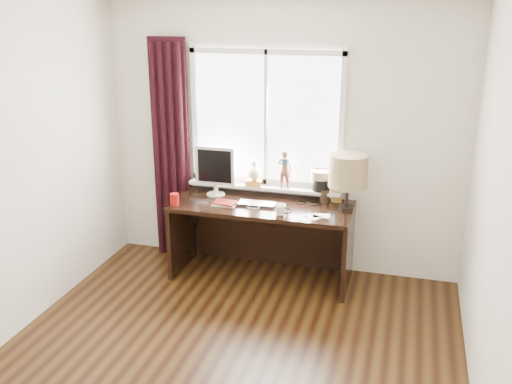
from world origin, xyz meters
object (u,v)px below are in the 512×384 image
(red_cup, at_px, (175,199))
(monitor, at_px, (215,168))
(mug, at_px, (280,209))
(desk, at_px, (264,225))
(laptop, at_px, (257,204))
(table_lamp, at_px, (348,172))

(red_cup, height_order, monitor, monitor)
(mug, height_order, desk, mug)
(laptop, bearing_deg, red_cup, -165.93)
(red_cup, distance_m, table_lamp, 1.63)
(laptop, distance_m, red_cup, 0.78)
(table_lamp, bearing_deg, red_cup, -168.71)
(mug, xyz_separation_m, table_lamp, (0.55, 0.30, 0.31))
(desk, relative_size, table_lamp, 3.27)
(laptop, height_order, monitor, monitor)
(desk, height_order, monitor, monitor)
(red_cup, bearing_deg, desk, 23.10)
(table_lamp, bearing_deg, mug, -151.61)
(desk, bearing_deg, red_cup, -156.90)
(red_cup, bearing_deg, mug, 0.76)
(mug, bearing_deg, table_lamp, 28.39)
(mug, distance_m, table_lamp, 0.70)
(table_lamp, bearing_deg, laptop, -172.15)
(monitor, xyz_separation_m, table_lamp, (1.29, -0.06, 0.09))
(monitor, bearing_deg, red_cup, -126.13)
(desk, bearing_deg, monitor, 175.17)
(red_cup, bearing_deg, laptop, 14.96)
(desk, bearing_deg, table_lamp, -1.56)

